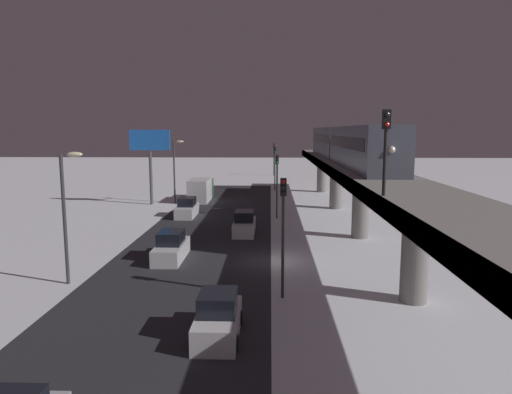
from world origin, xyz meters
TOP-DOWN VIEW (x-y plane):
  - ground_plane at (0.00, 0.00)m, footprint 240.00×240.00m
  - avenue_asphalt at (5.46, 0.00)m, footprint 11.00×86.03m
  - elevated_railway at (-7.34, 0.00)m, footprint 5.00×86.03m
  - subway_train at (-7.43, -16.57)m, footprint 2.94×36.87m
  - rail_signal at (-5.32, 8.70)m, footprint 0.36×0.41m
  - sedan_white at (2.26, 11.58)m, footprint 1.91×4.07m
  - sedan_white_2 at (2.26, -8.43)m, footprint 1.80×4.78m
  - sedan_white_3 at (6.86, -0.29)m, footprint 1.80×4.74m
  - sedan_white_4 at (8.66, -16.24)m, footprint 1.80×4.78m
  - box_truck at (8.86, -27.10)m, footprint 2.40×7.40m
  - traffic_light_near at (-0.64, 6.91)m, footprint 0.32×0.44m
  - traffic_light_mid at (-0.64, -15.33)m, footprint 0.32×0.44m
  - traffic_light_far at (-0.64, -37.57)m, footprint 0.32×0.44m
  - traffic_light_distant at (-0.64, -59.82)m, footprint 0.32×0.44m
  - commercial_billboard at (14.33, -23.79)m, footprint 4.80×0.36m
  - street_lamp_near at (11.53, 5.00)m, footprint 1.35×0.44m
  - street_lamp_far at (11.53, -25.00)m, footprint 1.35×0.44m

SIDE VIEW (x-z plane):
  - ground_plane at x=0.00m, z-range 0.00..0.00m
  - avenue_asphalt at x=5.46m, z-range 0.00..0.01m
  - sedan_white at x=2.26m, z-range -0.20..1.77m
  - sedan_white_2 at x=2.26m, z-range -0.19..1.78m
  - sedan_white_3 at x=6.86m, z-range -0.19..1.78m
  - sedan_white_4 at x=8.66m, z-range -0.19..1.78m
  - box_truck at x=8.86m, z-range -0.05..2.75m
  - traffic_light_near at x=-0.64m, z-range 1.00..7.40m
  - traffic_light_mid at x=-0.64m, z-range 1.00..7.40m
  - traffic_light_far at x=-0.64m, z-range 1.00..7.40m
  - traffic_light_distant at x=-0.64m, z-range 1.00..7.40m
  - street_lamp_near at x=11.53m, z-range 0.99..8.64m
  - street_lamp_far at x=11.53m, z-range 0.99..8.64m
  - elevated_railway at x=-7.34m, z-range 2.09..7.87m
  - commercial_billboard at x=14.33m, z-range 2.38..11.28m
  - subway_train at x=-7.43m, z-range 5.86..9.26m
  - rail_signal at x=-5.32m, z-range 6.51..10.51m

